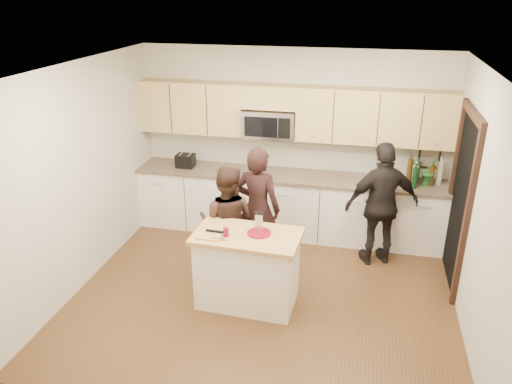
% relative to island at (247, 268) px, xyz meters
% --- Properties ---
extents(floor, '(4.50, 4.50, 0.00)m').
position_rel_island_xyz_m(floor, '(0.16, 0.19, -0.45)').
color(floor, '#53341C').
rests_on(floor, ground).
extents(room_shell, '(4.52, 4.02, 2.71)m').
position_rel_island_xyz_m(room_shell, '(0.16, 0.19, 1.28)').
color(room_shell, '#B8B19D').
rests_on(room_shell, ground).
extents(back_cabinetry, '(4.50, 0.66, 0.94)m').
position_rel_island_xyz_m(back_cabinetry, '(0.16, 1.88, 0.02)').
color(back_cabinetry, white).
rests_on(back_cabinetry, ground).
extents(upper_cabinetry, '(4.50, 0.33, 0.75)m').
position_rel_island_xyz_m(upper_cabinetry, '(0.19, 2.03, 1.39)').
color(upper_cabinetry, tan).
rests_on(upper_cabinetry, ground).
extents(microwave, '(0.76, 0.41, 0.40)m').
position_rel_island_xyz_m(microwave, '(-0.15, 1.99, 1.20)').
color(microwave, silver).
rests_on(microwave, ground).
extents(doorway, '(0.06, 1.25, 2.20)m').
position_rel_island_xyz_m(doorway, '(2.39, 1.09, 0.70)').
color(doorway, black).
rests_on(doorway, ground).
extents(framed_picture, '(0.30, 0.03, 0.38)m').
position_rel_island_xyz_m(framed_picture, '(2.11, 2.18, 0.83)').
color(framed_picture, black).
rests_on(framed_picture, ground).
extents(dish_towel, '(0.34, 0.60, 0.48)m').
position_rel_island_xyz_m(dish_towel, '(-0.79, 1.69, 0.35)').
color(dish_towel, white).
rests_on(dish_towel, ground).
extents(island, '(1.23, 0.75, 0.90)m').
position_rel_island_xyz_m(island, '(0.00, 0.00, 0.00)').
color(island, white).
rests_on(island, ground).
extents(red_plate, '(0.27, 0.27, 0.02)m').
position_rel_island_xyz_m(red_plate, '(0.13, 0.05, 0.45)').
color(red_plate, maroon).
rests_on(red_plate, island).
extents(box_grater, '(0.09, 0.06, 0.23)m').
position_rel_island_xyz_m(box_grater, '(0.12, 0.09, 0.58)').
color(box_grater, silver).
rests_on(box_grater, red_plate).
extents(drink_glass, '(0.06, 0.06, 0.10)m').
position_rel_island_xyz_m(drink_glass, '(-0.22, -0.10, 0.49)').
color(drink_glass, maroon).
rests_on(drink_glass, island).
extents(cutting_board, '(0.28, 0.18, 0.02)m').
position_rel_island_xyz_m(cutting_board, '(-0.40, -0.17, 0.45)').
color(cutting_board, tan).
rests_on(cutting_board, island).
extents(tongs, '(0.24, 0.04, 0.02)m').
position_rel_island_xyz_m(tongs, '(-0.35, -0.06, 0.47)').
color(tongs, black).
rests_on(tongs, cutting_board).
extents(knife, '(0.18, 0.03, 0.01)m').
position_rel_island_xyz_m(knife, '(-0.28, -0.20, 0.46)').
color(knife, silver).
rests_on(knife, cutting_board).
extents(toaster, '(0.27, 0.21, 0.20)m').
position_rel_island_xyz_m(toaster, '(-1.41, 1.86, 0.58)').
color(toaster, black).
rests_on(toaster, back_cabinetry).
extents(bottle_cluster, '(0.75, 0.31, 0.39)m').
position_rel_island_xyz_m(bottle_cluster, '(1.95, 1.90, 0.67)').
color(bottle_cluster, black).
rests_on(bottle_cluster, back_cabinetry).
extents(orchid, '(0.30, 0.30, 0.42)m').
position_rel_island_xyz_m(orchid, '(2.10, 1.91, 0.70)').
color(orchid, '#2C702D').
rests_on(orchid, back_cabinetry).
extents(woman_left, '(0.65, 0.48, 1.65)m').
position_rel_island_xyz_m(woman_left, '(-0.07, 0.85, 0.37)').
color(woman_left, black).
rests_on(woman_left, ground).
extents(woman_center, '(0.73, 0.58, 1.49)m').
position_rel_island_xyz_m(woman_center, '(-0.40, 0.55, 0.29)').
color(woman_center, '#301E18').
rests_on(woman_center, ground).
extents(woman_right, '(1.07, 0.74, 1.68)m').
position_rel_island_xyz_m(woman_right, '(1.49, 1.31, 0.39)').
color(woman_right, black).
rests_on(woman_right, ground).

